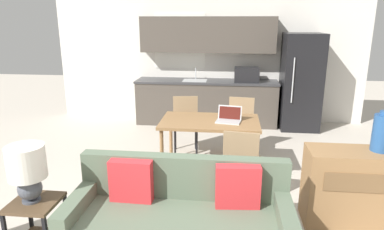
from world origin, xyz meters
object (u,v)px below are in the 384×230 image
Objects in this scene: side_table at (37,218)px; laptop at (229,118)px; table_lamp at (27,168)px; dining_chair_far_left at (186,121)px; couch at (180,219)px; vase at (383,133)px; dining_chair_far_right at (240,123)px; credenza at (366,189)px; refrigerator at (301,82)px; dining_table at (210,126)px; dining_chair_near_right at (241,160)px.

side_table is 1.44× the size of laptop.
dining_chair_far_left is (1.05, 2.64, -0.32)m from table_lamp.
laptop is (1.72, 1.88, 0.47)m from side_table.
laptop is at bearing 76.87° from couch.
couch is 2.16m from vase.
dining_chair_far_right is at bearing 76.98° from couch.
credenza is 0.61m from vase.
vase is 2.33m from dining_chair_far_right.
refrigerator is 3.42m from credenza.
laptop is (-1.52, 1.05, -0.20)m from vase.
couch is 2.19× the size of dining_chair_far_left.
dining_chair_far_left reaches higher than side_table.
couch is (-1.77, -4.06, -0.58)m from refrigerator.
table_lamp is (-1.49, -1.88, 0.14)m from dining_table.
couch is 1.43m from table_lamp.
dining_chair_near_right is (-1.36, 0.32, -0.50)m from vase.
credenza is at bearing -48.98° from dining_chair_far_right.
dining_chair_far_right is (1.90, 2.67, 0.17)m from side_table.
credenza reaches higher than dining_table.
refrigerator is 2.06× the size of dining_chair_near_right.
vase is 0.46× the size of dining_chair_near_right.
couch is at bearing 5.10° from table_lamp.
dining_chair_far_right is 1.51m from dining_chair_near_right.
table_lamp is (-3.11, -4.17, -0.09)m from refrigerator.
dining_chair_far_right is at bearing 54.55° from side_table.
vase is at bearing 20.12° from couch.
dining_chair_near_right is (0.42, -0.73, -0.18)m from dining_table.
dining_chair_far_right reaches higher than side_table.
vase reaches higher than dining_chair_far_right.
dining_table is 0.28m from laptop.
vase is at bearing 14.19° from table_lamp.
side_table is 3.25m from credenza.
table_lamp is 0.59× the size of dining_chair_near_right.
vase is at bearing -25.42° from laptop.
dining_chair_far_right and dining_chair_near_right have the same top height.
table_lamp reaches higher than dining_table.
refrigerator is at bearing 91.19° from credenza.
dining_chair_far_left is at bearing 68.81° from side_table.
side_table is at bearing -118.20° from dining_chair_far_right.
dining_chair_far_left is (-2.12, 1.85, 0.10)m from credenza.
vase is 0.46× the size of dining_chair_far_left.
dining_table is 1.49× the size of dining_chair_far_right.
refrigerator reaches higher than dining_table.
couch is 1.96m from credenza.
dining_chair_near_right is 2.51× the size of laptop.
dining_chair_far_left is at bearing 141.13° from laptop.
refrigerator is 1.96m from dining_chair_far_right.
refrigerator reaches higher than dining_chair_far_right.
dining_chair_far_left is 2.51× the size of laptop.
side_table is 2.84m from dining_chair_far_left.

